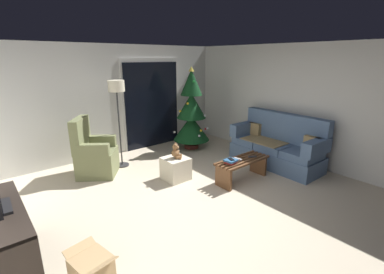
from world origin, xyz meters
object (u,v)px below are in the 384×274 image
at_px(media_shelf, 5,246).
at_px(cardboard_box_open_near_shelf, 92,272).
at_px(ottoman, 176,169).
at_px(teddy_bear_chestnut, 176,152).
at_px(remote_silver, 238,159).
at_px(floor_lamp, 117,95).
at_px(armchair, 94,155).
at_px(remote_graphite, 252,157).
at_px(couch, 277,146).
at_px(cell_phone, 231,159).
at_px(christmas_tree, 191,113).
at_px(coffee_table, 242,166).
at_px(book_stack, 231,161).
at_px(teddy_bear_cream_by_tree, 176,151).

distance_m(media_shelf, cardboard_box_open_near_shelf, 0.97).
height_order(ottoman, teddy_bear_chestnut, teddy_bear_chestnut).
distance_m(remote_silver, cardboard_box_open_near_shelf, 3.06).
relative_size(floor_lamp, cardboard_box_open_near_shelf, 3.31).
bearing_deg(armchair, cardboard_box_open_near_shelf, -111.42).
relative_size(remote_graphite, cardboard_box_open_near_shelf, 0.29).
relative_size(couch, cell_phone, 13.58).
bearing_deg(teddy_bear_chestnut, cardboard_box_open_near_shelf, -145.02).
xyz_separation_m(remote_graphite, teddy_bear_chestnut, (-1.13, 0.87, 0.11)).
xyz_separation_m(christmas_tree, teddy_bear_chestnut, (-1.39, -1.23, -0.35)).
distance_m(coffee_table, ottoman, 1.23).
bearing_deg(book_stack, remote_graphite, -5.45).
bearing_deg(media_shelf, book_stack, -0.91).
height_order(couch, cardboard_box_open_near_shelf, couch).
relative_size(remote_graphite, remote_silver, 1.00).
bearing_deg(media_shelf, floor_lamp, 41.93).
relative_size(coffee_table, media_shelf, 0.79).
distance_m(remote_graphite, christmas_tree, 2.17).
xyz_separation_m(coffee_table, floor_lamp, (-1.39, 2.09, 1.23)).
distance_m(couch, coffee_table, 1.20).
height_order(book_stack, armchair, armchair).
bearing_deg(armchair, media_shelf, -130.55).
bearing_deg(armchair, remote_silver, -45.65).
bearing_deg(cardboard_box_open_near_shelf, remote_silver, 13.65).
distance_m(remote_graphite, media_shelf, 3.89).
distance_m(christmas_tree, armchair, 2.52).
distance_m(armchair, teddy_bear_cream_by_tree, 1.86).
relative_size(couch, cardboard_box_open_near_shelf, 3.63).
relative_size(armchair, teddy_bear_chestnut, 3.96).
distance_m(teddy_bear_chestnut, teddy_bear_cream_by_tree, 1.34).
distance_m(cell_phone, floor_lamp, 2.56).
bearing_deg(armchair, teddy_bear_chestnut, -47.47).
distance_m(remote_silver, christmas_tree, 2.14).
xyz_separation_m(coffee_table, cardboard_box_open_near_shelf, (-3.04, -0.67, -0.10)).
bearing_deg(teddy_bear_chestnut, book_stack, -54.04).
bearing_deg(remote_graphite, armchair, 78.79).
distance_m(floor_lamp, teddy_bear_chestnut, 1.67).
height_order(remote_graphite, teddy_bear_chestnut, teddy_bear_chestnut).
distance_m(media_shelf, teddy_bear_cream_by_tree, 3.94).
height_order(cell_phone, christmas_tree, christmas_tree).
bearing_deg(remote_graphite, cell_phone, 116.39).
height_order(couch, teddy_bear_cream_by_tree, couch).
height_order(media_shelf, teddy_bear_cream_by_tree, media_shelf).
height_order(remote_silver, armchair, armchair).
bearing_deg(christmas_tree, ottoman, -138.70).
distance_m(couch, cell_phone, 1.50).
height_order(remote_graphite, armchair, armchair).
xyz_separation_m(remote_silver, book_stack, (-0.24, -0.04, 0.03)).
height_order(couch, coffee_table, couch).
relative_size(coffee_table, cardboard_box_open_near_shelf, 2.04).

